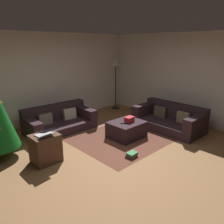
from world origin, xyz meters
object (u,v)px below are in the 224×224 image
at_px(couch_right, 170,119).
at_px(tv_remote, 124,123).
at_px(ottoman, 126,129).
at_px(book_stack, 132,155).
at_px(side_table, 46,148).
at_px(couch_left, 59,121).
at_px(laptop, 46,133).
at_px(corner_lamp, 116,66).
at_px(gift_box, 129,119).

bearing_deg(couch_right, tv_remote, 76.01).
relative_size(ottoman, book_stack, 3.09).
height_order(couch_right, side_table, couch_right).
bearing_deg(book_stack, couch_right, 10.63).
distance_m(couch_left, book_stack, 2.44).
xyz_separation_m(tv_remote, laptop, (-1.93, 0.25, 0.22)).
distance_m(laptop, corner_lamp, 4.25).
relative_size(side_table, corner_lamp, 0.32).
distance_m(couch_right, laptop, 3.47).
bearing_deg(corner_lamp, book_stack, -129.27).
relative_size(couch_left, couch_right, 1.00).
relative_size(tv_remote, laptop, 0.40).
height_order(gift_box, corner_lamp, corner_lamp).
height_order(ottoman, corner_lamp, corner_lamp).
distance_m(couch_left, tv_remote, 1.86).
bearing_deg(book_stack, corner_lamp, 50.73).
xyz_separation_m(gift_box, side_table, (-2.12, 0.31, -0.18)).
bearing_deg(corner_lamp, laptop, -153.43).
distance_m(couch_left, gift_box, 1.97).
distance_m(side_table, corner_lamp, 4.32).
xyz_separation_m(couch_right, laptop, (-3.39, 0.63, 0.36)).
bearing_deg(book_stack, side_table, 142.30).
xyz_separation_m(couch_right, ottoman, (-1.33, 0.42, -0.06)).
distance_m(couch_left, ottoman, 1.89).
height_order(couch_left, tv_remote, couch_left).
relative_size(gift_box, book_stack, 0.85).
xyz_separation_m(side_table, corner_lamp, (3.73, 1.81, 1.23)).
relative_size(ottoman, laptop, 2.11).
bearing_deg(ottoman, couch_left, 120.92).
bearing_deg(gift_box, side_table, 171.64).
relative_size(tv_remote, book_stack, 0.59).
bearing_deg(side_table, book_stack, -37.70).
xyz_separation_m(couch_left, gift_box, (1.02, -1.67, 0.22)).
height_order(side_table, corner_lamp, corner_lamp).
relative_size(tv_remote, corner_lamp, 0.09).
height_order(couch_left, laptop, laptop).
distance_m(tv_remote, laptop, 1.95).
bearing_deg(corner_lamp, side_table, -154.12).
bearing_deg(gift_box, couch_left, 121.52).
relative_size(couch_left, tv_remote, 11.67).
bearing_deg(gift_box, corner_lamp, 52.94).
bearing_deg(ottoman, side_table, 172.64).
bearing_deg(book_stack, couch_left, 96.48).
distance_m(ottoman, side_table, 2.09).
height_order(ottoman, gift_box, gift_box).
bearing_deg(gift_box, laptop, 172.99).
bearing_deg(tv_remote, couch_right, -44.69).
relative_size(gift_box, laptop, 0.58).
bearing_deg(side_table, couch_left, 50.87).
relative_size(couch_left, book_stack, 6.91).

